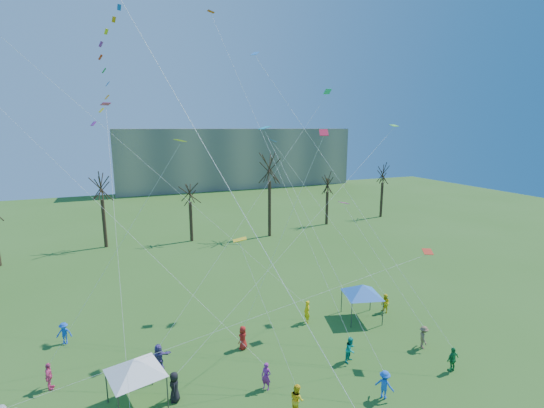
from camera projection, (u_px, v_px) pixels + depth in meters
name	position (u px, v px, depth m)	size (l,w,h in m)	color
distant_building	(236.00, 158.00, 99.85)	(60.00, 14.00, 15.00)	gray
bare_tree_row	(215.00, 188.00, 51.78)	(70.48, 9.88, 12.34)	black
big_box_kite	(113.00, 55.00, 20.13)	(5.54, 7.97, 26.65)	red
canopy_tent_white	(135.00, 366.00, 20.67)	(3.79, 3.79, 2.94)	#3F3F44
canopy_tent_blue	(362.00, 290.00, 30.38)	(3.78, 3.78, 2.93)	#3F3F44
festival_crowd	(235.00, 365.00, 23.36)	(27.29, 14.22, 1.83)	red
small_kites_aloft	(236.00, 151.00, 26.08)	(31.86, 18.85, 36.51)	#F9350D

